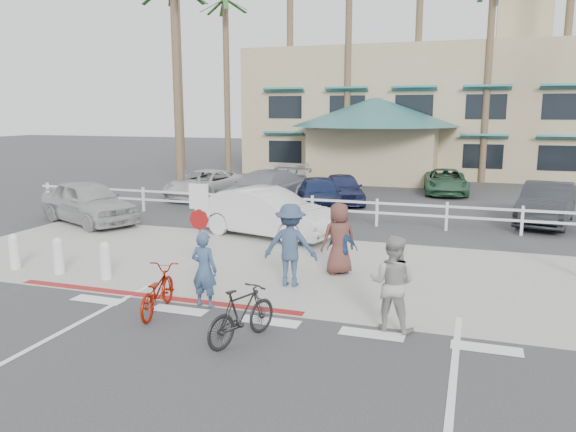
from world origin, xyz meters
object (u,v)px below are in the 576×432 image
(bike_red, at_px, (157,291))
(car_red_compact, at_px, (88,202))
(sign_post, at_px, (200,226))
(bike_black, at_px, (242,314))
(car_white_sedan, at_px, (267,213))

(bike_red, height_order, car_red_compact, car_red_compact)
(sign_post, bearing_deg, bike_red, -92.19)
(sign_post, height_order, bike_black, sign_post)
(car_red_compact, bearing_deg, bike_red, -110.66)
(bike_red, relative_size, bike_black, 1.05)
(bike_red, xyz_separation_m, car_red_compact, (-7.39, 7.40, 0.32))
(car_white_sedan, height_order, car_red_compact, car_white_sedan)
(sign_post, xyz_separation_m, car_red_compact, (-7.46, 5.57, -0.67))
(sign_post, height_order, car_red_compact, sign_post)
(sign_post, distance_m, car_red_compact, 9.33)
(sign_post, relative_size, bike_red, 1.63)
(sign_post, bearing_deg, car_white_sedan, 94.62)
(bike_red, bearing_deg, car_red_compact, -56.47)
(car_white_sedan, bearing_deg, bike_black, -147.97)
(car_white_sedan, bearing_deg, bike_red, -162.69)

